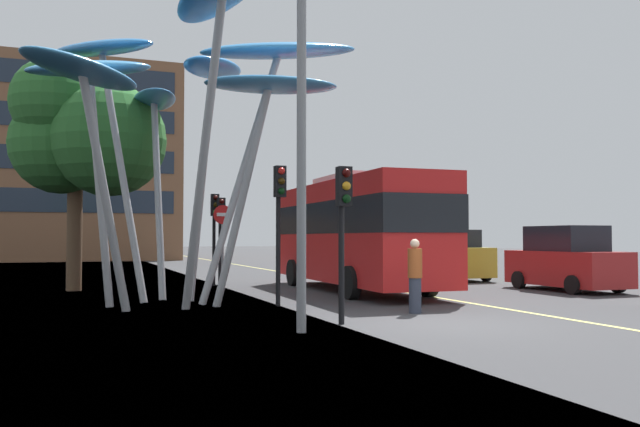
{
  "coord_description": "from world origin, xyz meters",
  "views": [
    {
      "loc": [
        -7.07,
        -11.87,
        1.76
      ],
      "look_at": [
        -0.03,
        6.8,
        2.5
      ],
      "focal_mm": 36.8,
      "sensor_mm": 36.0,
      "label": 1
    }
  ],
  "objects": [
    {
      "name": "tree_pavement_near",
      "position": [
        -6.86,
        10.82,
        5.15
      ],
      "size": [
        4.97,
        4.64,
        7.61
      ],
      "color": "brown",
      "rests_on": "ground"
    },
    {
      "name": "ground",
      "position": [
        -0.63,
        0.0,
        -0.05
      ],
      "size": [
        120.0,
        240.0,
        0.1
      ],
      "color": "#38383A"
    },
    {
      "name": "no_entry_sign",
      "position": [
        -2.65,
        8.58,
        1.85
      ],
      "size": [
        0.6,
        0.12,
        2.79
      ],
      "color": "gray",
      "rests_on": "ground"
    },
    {
      "name": "car_parked_far",
      "position": [
        7.65,
        11.86,
        0.98
      ],
      "size": [
        2.03,
        4.1,
        2.09
      ],
      "color": "gold",
      "rests_on": "ground"
    },
    {
      "name": "traffic_light_kerb_far",
      "position": [
        -2.11,
        4.25,
        2.62
      ],
      "size": [
        0.28,
        0.42,
        3.61
      ],
      "color": "black",
      "rests_on": "ground"
    },
    {
      "name": "street_lamp",
      "position": [
        -2.73,
        -0.3,
        4.83
      ],
      "size": [
        1.6,
        0.44,
        7.57
      ],
      "color": "gray",
      "rests_on": "ground"
    },
    {
      "name": "traffic_light_opposite",
      "position": [
        -2.24,
        11.88,
        2.44
      ],
      "size": [
        0.28,
        0.42,
        3.36
      ],
      "color": "black",
      "rests_on": "ground"
    },
    {
      "name": "red_bus",
      "position": [
        1.68,
        8.01,
        2.08
      ],
      "size": [
        2.93,
        9.86,
        3.81
      ],
      "color": "red",
      "rests_on": "ground"
    },
    {
      "name": "traffic_light_island_mid",
      "position": [
        -2.07,
        11.58,
        2.33
      ],
      "size": [
        0.28,
        0.42,
        3.21
      ],
      "color": "black",
      "rests_on": "ground"
    },
    {
      "name": "traffic_light_kerb_near",
      "position": [
        -1.93,
        0.41,
        2.33
      ],
      "size": [
        0.28,
        0.42,
        3.2
      ],
      "color": "black",
      "rests_on": "ground"
    },
    {
      "name": "pedestrian",
      "position": [
        0.42,
        1.69,
        0.87
      ],
      "size": [
        0.34,
        0.34,
        1.73
      ],
      "color": "#2D3342",
      "rests_on": "ground"
    },
    {
      "name": "car_parked_mid",
      "position": [
        8.34,
        5.72,
        1.0
      ],
      "size": [
        2.0,
        4.25,
        2.15
      ],
      "color": "maroon",
      "rests_on": "ground"
    },
    {
      "name": "leaf_sculpture",
      "position": [
        -4.36,
        5.53,
        6.19
      ],
      "size": [
        9.03,
        10.84,
        7.83
      ],
      "color": "#9EA0A5",
      "rests_on": "ground"
    },
    {
      "name": "car_side_street",
      "position": [
        8.25,
        19.06,
        1.1
      ],
      "size": [
        2.04,
        4.14,
        2.36
      ],
      "color": "maroon",
      "rests_on": "ground"
    },
    {
      "name": "backdrop_building",
      "position": [
        -11.54,
        45.01,
        7.71
      ],
      "size": [
        24.89,
        11.36,
        15.42
      ],
      "color": "brown",
      "rests_on": "ground"
    }
  ]
}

